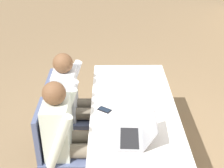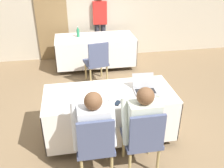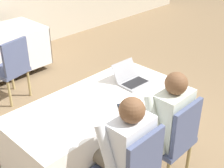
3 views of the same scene
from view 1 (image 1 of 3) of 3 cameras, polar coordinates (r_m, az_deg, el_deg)
The scene contains 9 objects.
ground_plane at distance 3.46m, azimuth 3.52°, elevation -14.37°, with size 24.00×24.00×0.00m, color #846B4C.
conference_table_near at distance 3.10m, azimuth 3.84°, elevation -6.85°, with size 1.80×0.81×0.74m.
laptop at distance 2.58m, azimuth 4.30°, elevation -9.51°, with size 0.32×0.33×0.20m.
cell_phone at distance 2.94m, azimuth -1.37°, elevation -4.73°, with size 0.13×0.14×0.01m.
paper_beside_laptop at distance 3.26m, azimuth 1.48°, elevation -1.02°, with size 0.28×0.34×0.00m.
chair_near_left at distance 3.39m, azimuth -8.68°, elevation -4.83°, with size 0.44×0.44×0.91m.
chair_near_right at distance 2.95m, azimuth -10.05°, elevation -11.11°, with size 0.44×0.44×0.91m.
person_checkered_shirt at distance 3.29m, azimuth -7.11°, elevation -2.55°, with size 0.50×0.52×1.17m.
person_white_shirt at distance 2.83m, azimuth -8.25°, elevation -8.70°, with size 0.50×0.52×1.17m.
Camera 1 is at (2.48, -0.23, 2.40)m, focal length 50.00 mm.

